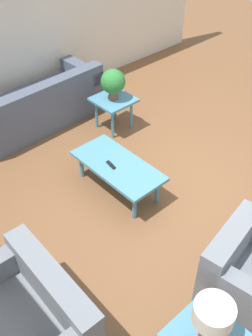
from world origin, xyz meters
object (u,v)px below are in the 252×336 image
Objects in this scene: coffee_table at (118,167)px; side_table_plant at (114,103)px; loveseat at (30,321)px; potted_plant at (113,82)px; table_lamp at (212,317)px; sofa at (37,107)px; armchair at (251,276)px.

coffee_table is 1.35m from side_table_plant.
potted_plant reaches higher than loveseat.
table_lamp is at bearing 150.44° from side_table_plant.
sofa is 1.73× the size of loveseat.
armchair is at bearing 86.00° from sofa.
sofa is at bearing -1.79° from coffee_table.
table_lamp reaches higher than coffee_table.
coffee_table is (0.94, -1.80, 0.05)m from loveseat.
side_table_plant is at bearing 63.09° from armchair.
table_lamp reaches higher than side_table_plant.
loveseat reaches higher than coffee_table.
potted_plant is 3.57m from table_lamp.
sofa is 4.61× the size of potted_plant.
side_table_plant is at bearing -29.56° from table_lamp.
coffee_table is at bearing 141.14° from potted_plant.
coffee_table is at bearing 119.22° from loveseat.
potted_plant reaches higher than side_table_plant.
armchair is at bearing -80.89° from table_lamp.
loveseat is 2.83× the size of table_lamp.
potted_plant is (1.05, -0.84, 0.41)m from coffee_table.
sofa reaches higher than side_table_plant.
loveseat is 2.66× the size of potted_plant.
armchair and loveseat have the same top height.
armchair is at bearing 177.69° from coffee_table.
coffee_table is 2.30m from table_lamp.
side_table_plant is 1.29× the size of table_lamp.
sofa is 4.09m from table_lamp.
sofa is at bearing 43.22° from side_table_plant.
table_lamp is at bearing 179.41° from armchair.
armchair reaches higher than coffee_table.
armchair is 0.97m from table_lamp.
potted_plant reaches higher than sofa.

